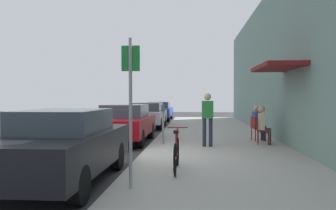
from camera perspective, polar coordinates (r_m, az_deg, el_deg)
The scene contains 15 objects.
ground_plane at distance 9.93m, azimuth -4.50°, elevation -8.57°, with size 60.00×60.00×0.00m, color #2D2D30.
sidewalk_slab at distance 11.80m, azimuth 7.97°, elevation -6.70°, with size 4.50×32.00×0.12m, color #9E9B93.
building_facade at distance 12.14m, azimuth 19.48°, elevation 7.52°, with size 1.40×32.00×6.07m.
parked_car_0 at distance 7.32m, azimuth -16.66°, elevation -6.20°, with size 1.80×4.40×1.45m.
parked_car_1 at distance 13.30m, azimuth -6.97°, elevation -2.87°, with size 1.80×4.40×1.42m.
parked_car_2 at distance 19.54m, azimuth -3.32°, elevation -1.57°, with size 1.80×4.40×1.38m.
parked_car_3 at distance 25.66m, azimuth -1.48°, elevation -0.91°, with size 1.80×4.40×1.34m.
parking_meter at distance 11.81m, azimuth -0.79°, elevation -2.65°, with size 0.12×0.10×1.32m.
street_sign at distance 6.14m, azimuth -6.06°, elevation 0.70°, with size 0.32×0.06×2.60m.
bicycle_0 at distance 7.65m, azimuth 1.37°, elevation -7.90°, with size 0.46×1.71×0.90m.
cafe_chair_0 at distance 12.23m, azimuth 14.83°, elevation -3.79°, with size 0.52×0.52×0.87m.
seated_patron_0 at distance 12.21m, azimuth 15.12°, elevation -2.90°, with size 0.48×0.43×1.29m.
cafe_chair_1 at distance 13.17m, azimuth 14.07°, elevation -3.42°, with size 0.52×0.52×0.87m.
seated_patron_1 at distance 13.18m, azimuth 14.32°, elevation -2.59°, with size 0.48×0.43×1.29m.
pedestrian_standing at distance 11.31m, azimuth 6.39°, elevation -1.65°, with size 0.36×0.22×1.70m.
Camera 1 is at (1.51, -9.66, 1.71)m, focal length 37.81 mm.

